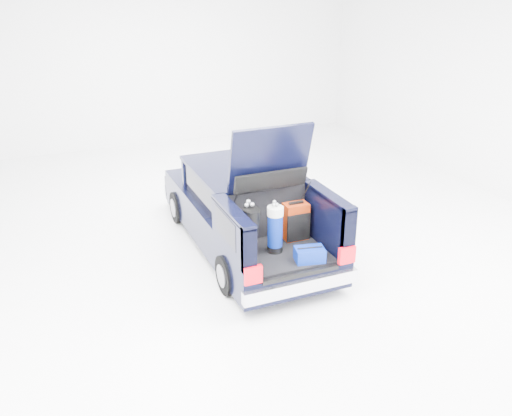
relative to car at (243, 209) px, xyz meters
name	(u,v)px	position (x,y,z in m)	size (l,w,h in m)	color
ground	(245,245)	(0.00, -0.11, -0.67)	(14.00, 14.00, 0.00)	white
car	(243,209)	(0.00, 0.00, 0.00)	(1.87, 4.65, 2.47)	black
red_suitcase	(296,221)	(0.40, -1.27, 0.22)	(0.39, 0.25, 0.63)	maroon
black_golf_bag	(250,232)	(-0.50, -1.56, 0.33)	(0.32, 0.40, 0.90)	black
blue_golf_bag	(275,229)	(-0.08, -1.53, 0.30)	(0.25, 0.25, 0.82)	black
blue_duffel	(310,254)	(0.26, -2.01, 0.03)	(0.47, 0.36, 0.22)	navy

